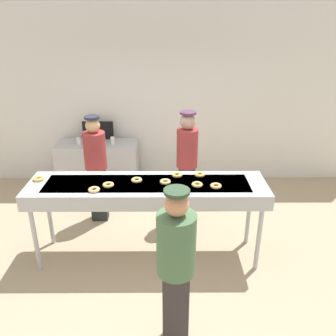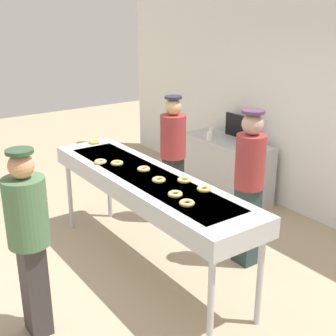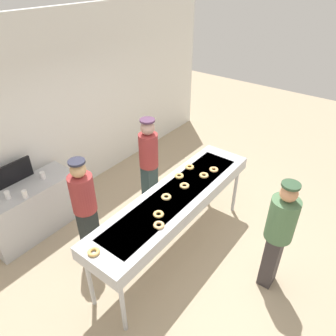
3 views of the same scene
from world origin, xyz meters
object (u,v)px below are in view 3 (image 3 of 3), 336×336
(worker_baker, at_px, (149,162))
(glazed_donut_7, at_px, (185,186))
(menu_display, at_px, (14,173))
(prep_counter, at_px, (33,209))
(worker_assistant, at_px, (85,206))
(customer_waiting, at_px, (279,231))
(glazed_donut_8, at_px, (94,252))
(paper_cup_1, at_px, (25,194))
(glazed_donut_0, at_px, (214,170))
(paper_cup_2, at_px, (7,195))
(glazed_donut_4, at_px, (179,176))
(glazed_donut_5, at_px, (159,225))
(glazed_donut_1, at_px, (166,197))
(glazed_donut_2, at_px, (190,167))
(glazed_donut_6, at_px, (159,214))
(fryer_conveyor, at_px, (175,200))
(paper_cup_0, at_px, (43,175))
(glazed_donut_3, at_px, (204,175))

(worker_baker, bearing_deg, glazed_donut_7, 80.76)
(menu_display, bearing_deg, prep_counter, -90.00)
(worker_baker, height_order, worker_assistant, worker_baker)
(customer_waiting, bearing_deg, glazed_donut_7, 107.93)
(glazed_donut_8, bearing_deg, glazed_donut_7, -3.53)
(glazed_donut_7, xyz_separation_m, paper_cup_1, (-1.36, 1.82, -0.16))
(glazed_donut_0, relative_size, paper_cup_2, 1.13)
(glazed_donut_7, distance_m, worker_baker, 0.99)
(glazed_donut_4, distance_m, glazed_donut_8, 1.72)
(menu_display, bearing_deg, paper_cup_2, -136.59)
(glazed_donut_7, xyz_separation_m, prep_counter, (-1.23, 2.04, -0.65))
(glazed_donut_5, relative_size, prep_counter, 0.09)
(glazed_donut_1, distance_m, worker_baker, 1.11)
(glazed_donut_1, distance_m, glazed_donut_7, 0.36)
(glazed_donut_2, xyz_separation_m, prep_counter, (-1.66, 1.82, -0.65))
(glazed_donut_6, bearing_deg, glazed_donut_1, 22.13)
(fryer_conveyor, xyz_separation_m, glazed_donut_1, (-0.13, 0.05, 0.11))
(glazed_donut_5, relative_size, glazed_donut_6, 1.00)
(menu_display, bearing_deg, paper_cup_0, -40.85)
(glazed_donut_0, xyz_separation_m, glazed_donut_2, (-0.16, 0.33, 0.00))
(paper_cup_1, bearing_deg, fryer_conveyor, -57.75)
(paper_cup_0, bearing_deg, glazed_donut_2, -52.82)
(customer_waiting, bearing_deg, paper_cup_2, 129.82)
(glazed_donut_8, relative_size, customer_waiting, 0.08)
(glazed_donut_0, height_order, paper_cup_1, glazed_donut_0)
(glazed_donut_0, xyz_separation_m, glazed_donut_3, (-0.22, 0.04, 0.00))
(fryer_conveyor, xyz_separation_m, paper_cup_1, (-1.14, 1.81, -0.05))
(glazed_donut_8, height_order, menu_display, menu_display)
(glazed_donut_6, bearing_deg, glazed_donut_8, 168.79)
(glazed_donut_4, height_order, paper_cup_2, glazed_donut_4)
(glazed_donut_3, relative_size, glazed_donut_7, 1.00)
(glazed_donut_3, distance_m, prep_counter, 2.73)
(glazed_donut_2, distance_m, glazed_donut_6, 1.15)
(glazed_donut_0, height_order, glazed_donut_4, same)
(customer_waiting, distance_m, paper_cup_1, 3.47)
(glazed_donut_3, bearing_deg, glazed_donut_0, -9.43)
(glazed_donut_2, height_order, worker_baker, worker_baker)
(fryer_conveyor, relative_size, glazed_donut_7, 21.53)
(glazed_donut_4, bearing_deg, fryer_conveyor, -151.74)
(glazed_donut_1, bearing_deg, customer_waiting, -72.16)
(glazed_donut_0, distance_m, paper_cup_0, 2.63)
(glazed_donut_3, bearing_deg, worker_baker, 93.63)
(worker_baker, xyz_separation_m, paper_cup_1, (-1.68, 0.89, -0.04))
(paper_cup_0, bearing_deg, fryer_conveyor, -70.53)
(glazed_donut_3, height_order, paper_cup_1, glazed_donut_3)
(glazed_donut_4, bearing_deg, glazed_donut_7, -126.33)
(fryer_conveyor, distance_m, paper_cup_0, 2.14)
(fryer_conveyor, distance_m, glazed_donut_5, 0.65)
(glazed_donut_7, distance_m, glazed_donut_8, 1.57)
(glazed_donut_7, bearing_deg, paper_cup_2, 127.46)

